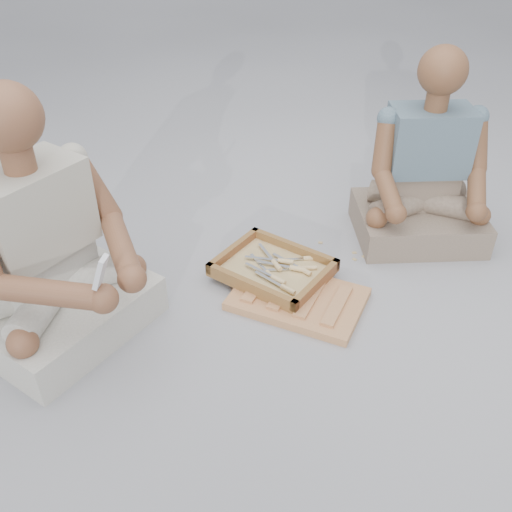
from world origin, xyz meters
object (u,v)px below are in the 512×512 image
at_px(carved_panel, 298,299).
at_px(tool_tray, 273,269).
at_px(craftsman, 51,259).
at_px(companion, 424,179).

distance_m(carved_panel, tool_tray, 0.19).
xyz_separation_m(craftsman, companion, (1.11, 1.27, -0.03)).
height_order(carved_panel, companion, companion).
xyz_separation_m(carved_panel, tool_tray, (-0.16, 0.10, 0.04)).
xyz_separation_m(carved_panel, companion, (0.33, 0.74, 0.29)).
relative_size(carved_panel, tool_tray, 1.03).
bearing_deg(tool_tray, carved_panel, -32.21).
height_order(craftsman, companion, craftsman).
bearing_deg(companion, craftsman, 21.07).
xyz_separation_m(carved_panel, craftsman, (-0.78, -0.53, 0.32)).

